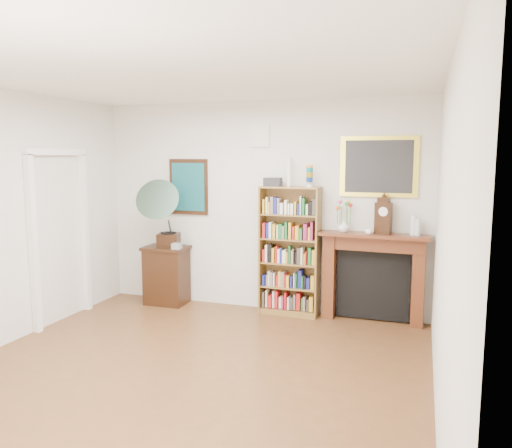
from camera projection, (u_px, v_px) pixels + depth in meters
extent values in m
cube|color=#523618|center=(175.00, 385.00, 4.57)|extent=(4.50, 5.00, 0.01)
cube|color=white|center=(168.00, 69.00, 4.20)|extent=(4.50, 5.00, 0.01)
cube|color=silver|center=(260.00, 207.00, 6.73)|extent=(4.50, 0.01, 2.80)
cube|color=silver|center=(444.00, 248.00, 3.67)|extent=(0.01, 5.00, 2.80)
cube|color=white|center=(33.00, 245.00, 5.81)|extent=(0.08, 0.08, 2.10)
cube|color=white|center=(85.00, 233.00, 6.69)|extent=(0.08, 0.08, 2.10)
cube|color=white|center=(56.00, 152.00, 6.11)|extent=(0.08, 1.02, 0.08)
cube|color=black|center=(189.00, 187.00, 7.01)|extent=(0.58, 0.03, 0.78)
cube|color=#13535A|center=(188.00, 187.00, 7.00)|extent=(0.50, 0.01, 0.67)
cube|color=white|center=(260.00, 135.00, 6.59)|extent=(0.26, 0.03, 0.30)
cube|color=silver|center=(259.00, 135.00, 6.57)|extent=(0.22, 0.01, 0.26)
cube|color=gold|center=(379.00, 167.00, 6.15)|extent=(0.95, 0.03, 0.75)
cube|color=#262628|center=(379.00, 167.00, 6.14)|extent=(0.82, 0.01, 0.65)
cube|color=brown|center=(262.00, 250.00, 6.63)|extent=(0.03, 0.28, 1.69)
cube|color=brown|center=(318.00, 253.00, 6.39)|extent=(0.03, 0.28, 1.69)
cube|color=brown|center=(290.00, 187.00, 6.40)|extent=(0.79, 0.30, 0.02)
cube|color=brown|center=(289.00, 311.00, 6.62)|extent=(0.79, 0.30, 0.07)
cube|color=brown|center=(292.00, 249.00, 6.63)|extent=(0.78, 0.04, 1.69)
cube|color=brown|center=(289.00, 287.00, 6.58)|extent=(0.74, 0.28, 0.02)
cube|color=brown|center=(290.00, 263.00, 6.53)|extent=(0.74, 0.28, 0.02)
cube|color=brown|center=(290.00, 239.00, 6.49)|extent=(0.74, 0.28, 0.02)
cube|color=brown|center=(290.00, 215.00, 6.45)|extent=(0.74, 0.28, 0.02)
cube|color=black|center=(167.00, 275.00, 7.05)|extent=(0.61, 0.45, 0.82)
cube|color=#4D2112|center=(329.00, 276.00, 6.42)|extent=(0.16, 0.20, 1.09)
cube|color=#4D2112|center=(418.00, 283.00, 6.08)|extent=(0.16, 0.20, 1.09)
cube|color=#4D2112|center=(374.00, 243.00, 6.19)|extent=(1.25, 0.24, 0.18)
cube|color=#4D2112|center=(374.00, 235.00, 6.14)|extent=(1.35, 0.37, 0.04)
cube|color=black|center=(373.00, 285.00, 6.32)|extent=(0.90, 0.09, 0.87)
cube|color=black|center=(169.00, 240.00, 7.05)|extent=(0.35, 0.35, 0.18)
cylinder|color=black|center=(169.00, 233.00, 7.03)|extent=(0.27, 0.27, 0.01)
cone|color=#2D4133|center=(162.00, 206.00, 6.82)|extent=(0.75, 0.85, 0.75)
cube|color=#A2A3AE|center=(177.00, 246.00, 6.80)|extent=(0.13, 0.13, 0.08)
cube|color=black|center=(383.00, 218.00, 6.09)|extent=(0.21, 0.15, 0.39)
cylinder|color=white|center=(383.00, 212.00, 6.03)|extent=(0.11, 0.04, 0.11)
cube|color=black|center=(384.00, 200.00, 6.06)|extent=(0.16, 0.12, 0.07)
imported|color=white|center=(344.00, 226.00, 6.25)|extent=(0.16, 0.16, 0.15)
imported|color=white|center=(369.00, 232.00, 6.07)|extent=(0.11, 0.11, 0.07)
cylinder|color=silver|center=(413.00, 225.00, 5.99)|extent=(0.07, 0.07, 0.24)
cylinder|color=silver|center=(417.00, 227.00, 5.97)|extent=(0.06, 0.06, 0.20)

